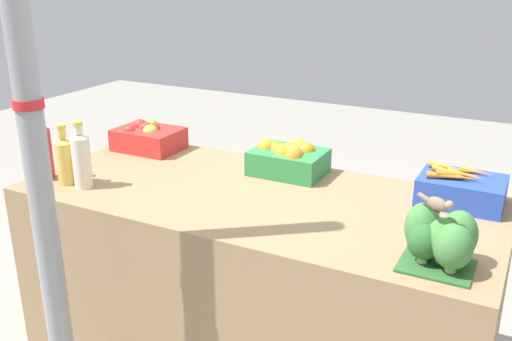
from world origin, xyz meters
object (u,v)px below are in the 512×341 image
(support_pole, at_px, (34,141))
(orange_crate, at_px, (288,158))
(apple_crate, at_px, (148,137))
(juice_bottle_golden, at_px, (65,159))
(juice_bottle_ruby, at_px, (43,150))
(carrot_crate, at_px, (461,189))
(broccoli_pile, at_px, (441,238))
(sparrow_bird, at_px, (439,204))
(juice_bottle_cloudy, at_px, (81,159))

(support_pole, height_order, orange_crate, support_pole)
(apple_crate, bearing_deg, support_pole, -70.60)
(support_pole, distance_m, juice_bottle_golden, 0.64)
(support_pole, xyz_separation_m, juice_bottle_golden, (-0.36, 0.46, -0.25))
(juice_bottle_golden, bearing_deg, apple_crate, 88.88)
(juice_bottle_ruby, bearing_deg, carrot_crate, 18.30)
(carrot_crate, bearing_deg, broccoli_pile, -87.80)
(support_pole, height_order, sparrow_bird, support_pole)
(support_pole, relative_size, sparrow_bird, 19.33)
(support_pole, relative_size, broccoli_pile, 10.55)
(juice_bottle_ruby, bearing_deg, orange_crate, 30.98)
(apple_crate, xyz_separation_m, juice_bottle_ruby, (-0.14, -0.54, 0.07))
(support_pole, bearing_deg, carrot_crate, 40.98)
(juice_bottle_golden, xyz_separation_m, juice_bottle_cloudy, (0.09, 0.00, 0.01))
(support_pole, bearing_deg, juice_bottle_golden, 128.51)
(orange_crate, xyz_separation_m, sparrow_bird, (0.74, -0.57, 0.14))
(broccoli_pile, height_order, juice_bottle_cloudy, juice_bottle_cloudy)
(support_pole, height_order, broccoli_pile, support_pole)
(sparrow_bird, bearing_deg, juice_bottle_golden, -150.63)
(broccoli_pile, height_order, juice_bottle_golden, juice_bottle_golden)
(juice_bottle_cloudy, bearing_deg, juice_bottle_golden, -180.00)
(orange_crate, xyz_separation_m, carrot_crate, (0.73, -0.00, -0.01))
(broccoli_pile, bearing_deg, juice_bottle_cloudy, -179.69)
(juice_bottle_cloudy, xyz_separation_m, sparrow_bird, (1.42, -0.02, 0.09))
(apple_crate, xyz_separation_m, juice_bottle_golden, (-0.01, -0.54, 0.04))
(broccoli_pile, xyz_separation_m, juice_bottle_golden, (-1.53, -0.01, 0.02))
(carrot_crate, xyz_separation_m, juice_bottle_ruby, (-1.64, -0.54, 0.07))
(juice_bottle_cloudy, relative_size, sparrow_bird, 2.29)
(support_pole, relative_size, carrot_crate, 7.54)
(apple_crate, bearing_deg, carrot_crate, -0.13)
(apple_crate, relative_size, sparrow_bird, 2.56)
(apple_crate, bearing_deg, juice_bottle_cloudy, -81.35)
(support_pole, height_order, juice_bottle_ruby, support_pole)
(support_pole, xyz_separation_m, apple_crate, (-0.35, 1.00, -0.30))
(support_pole, relative_size, juice_bottle_golden, 9.21)
(support_pole, bearing_deg, broccoli_pile, 21.66)
(support_pole, bearing_deg, juice_bottle_cloudy, 120.58)
(orange_crate, relative_size, juice_bottle_golden, 1.22)
(support_pole, distance_m, juice_bottle_ruby, 0.71)
(orange_crate, relative_size, sparrow_bird, 2.56)
(juice_bottle_golden, bearing_deg, broccoli_pile, 0.29)
(carrot_crate, height_order, juice_bottle_cloudy, juice_bottle_cloudy)
(apple_crate, distance_m, juice_bottle_ruby, 0.57)
(juice_bottle_golden, distance_m, sparrow_bird, 1.52)
(juice_bottle_ruby, xyz_separation_m, juice_bottle_golden, (0.13, 0.00, -0.02))
(juice_bottle_ruby, height_order, sparrow_bird, juice_bottle_ruby)
(broccoli_pile, distance_m, juice_bottle_cloudy, 1.44)
(apple_crate, distance_m, carrot_crate, 1.50)
(apple_crate, xyz_separation_m, broccoli_pile, (1.52, -0.54, 0.03))
(orange_crate, xyz_separation_m, juice_bottle_ruby, (-0.91, -0.54, 0.06))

